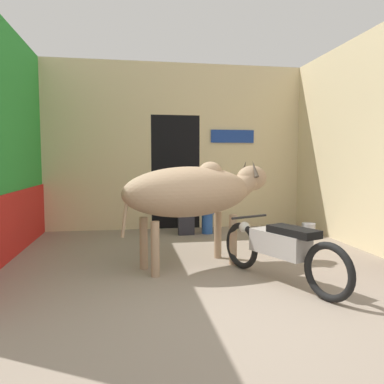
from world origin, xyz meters
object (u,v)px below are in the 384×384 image
object	(u,v)px
cow	(195,192)
shopkeeper_seated	(185,202)
motorcycle_near	(280,248)
plastic_stool	(207,222)
bucket	(308,230)

from	to	relation	value
cow	shopkeeper_seated	world-z (taller)	cow
motorcycle_near	shopkeeper_seated	xyz separation A→B (m)	(-0.68, 3.21, 0.22)
plastic_stool	shopkeeper_seated	bearing A→B (deg)	174.15
motorcycle_near	plastic_stool	distance (m)	3.18
motorcycle_near	plastic_stool	size ratio (longest dim) A/B	4.39
motorcycle_near	plastic_stool	xyz separation A→B (m)	(-0.23, 3.16, -0.19)
shopkeeper_seated	bucket	world-z (taller)	shopkeeper_seated
motorcycle_near	plastic_stool	world-z (taller)	motorcycle_near
shopkeeper_seated	motorcycle_near	bearing A→B (deg)	-78.06
cow	plastic_stool	distance (m)	2.49
bucket	cow	bearing A→B (deg)	-146.97
motorcycle_near	bucket	world-z (taller)	motorcycle_near
shopkeeper_seated	bucket	distance (m)	2.48
plastic_stool	bucket	xyz separation A→B (m)	(1.89, -0.62, -0.11)
motorcycle_near	plastic_stool	bearing A→B (deg)	94.22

